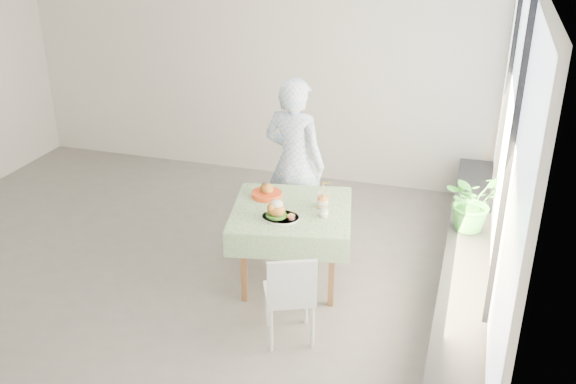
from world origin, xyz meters
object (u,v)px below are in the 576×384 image
(chair_far, at_px, (300,221))
(chair_near, at_px, (289,312))
(cafe_table, at_px, (292,236))
(main_dish, at_px, (278,212))
(potted_plant, at_px, (472,201))
(juice_cup_orange, at_px, (323,201))
(diner, at_px, (294,164))

(chair_far, distance_m, chair_near, 1.57)
(chair_far, bearing_deg, cafe_table, -79.95)
(main_dish, height_order, potted_plant, potted_plant)
(juice_cup_orange, bearing_deg, cafe_table, -159.20)
(chair_near, relative_size, juice_cup_orange, 2.70)
(cafe_table, distance_m, diner, 0.85)
(chair_far, distance_m, potted_plant, 1.74)
(diner, bearing_deg, main_dish, 109.14)
(main_dish, height_order, juice_cup_orange, juice_cup_orange)
(chair_far, bearing_deg, diner, 158.83)
(cafe_table, height_order, main_dish, main_dish)
(chair_far, height_order, main_dish, main_dish)
(chair_far, relative_size, chair_near, 1.06)
(cafe_table, xyz_separation_m, chair_far, (-0.12, 0.69, -0.20))
(cafe_table, bearing_deg, potted_plant, 19.78)
(cafe_table, bearing_deg, chair_far, 100.05)
(juice_cup_orange, xyz_separation_m, potted_plant, (1.27, 0.45, -0.03))
(diner, xyz_separation_m, potted_plant, (1.72, -0.16, -0.09))
(cafe_table, relative_size, main_dish, 3.66)
(chair_near, height_order, main_dish, main_dish)
(chair_near, bearing_deg, juice_cup_orange, 88.65)
(juice_cup_orange, bearing_deg, chair_near, -91.35)
(chair_far, distance_m, diner, 0.61)
(chair_near, bearing_deg, cafe_table, 105.63)
(diner, bearing_deg, chair_far, 169.77)
(diner, relative_size, main_dish, 5.24)
(juice_cup_orange, bearing_deg, diner, 125.94)
(cafe_table, xyz_separation_m, juice_cup_orange, (0.26, 0.10, 0.35))
(cafe_table, bearing_deg, juice_cup_orange, 20.80)
(cafe_table, xyz_separation_m, potted_plant, (1.53, 0.55, 0.32))
(chair_far, xyz_separation_m, diner, (-0.07, 0.03, 0.61))
(chair_far, relative_size, juice_cup_orange, 2.87)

